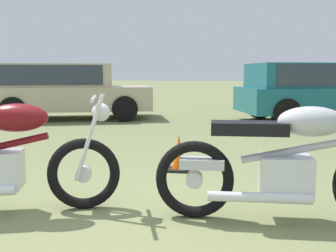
# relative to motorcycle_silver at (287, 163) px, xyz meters

# --- Properties ---
(ground_plane) EXTENTS (120.00, 120.00, 0.00)m
(ground_plane) POSITION_rel_motorcycle_silver_xyz_m (-1.27, -0.38, -0.48)
(ground_plane) COLOR olive
(motorcycle_silver) EXTENTS (2.07, 0.64, 1.02)m
(motorcycle_silver) POSITION_rel_motorcycle_silver_xyz_m (0.00, 0.00, 0.00)
(motorcycle_silver) COLOR black
(motorcycle_silver) RESTS_ON ground
(car_beige) EXTENTS (4.39, 2.93, 1.43)m
(car_beige) POSITION_rel_motorcycle_silver_xyz_m (-4.78, 6.49, 0.35)
(car_beige) COLOR #BCAD8C
(car_beige) RESTS_ON ground
(car_teal) EXTENTS (4.60, 2.94, 1.43)m
(car_teal) POSITION_rel_motorcycle_silver_xyz_m (1.68, 6.95, 0.35)
(car_teal) COLOR #19606B
(car_teal) RESTS_ON ground
(traffic_cone) EXTENTS (0.25, 0.25, 0.46)m
(traffic_cone) POSITION_rel_motorcycle_silver_xyz_m (-1.08, 1.50, -0.27)
(traffic_cone) COLOR #EA590F
(traffic_cone) RESTS_ON ground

